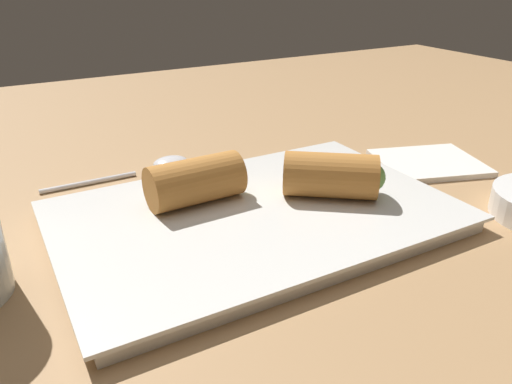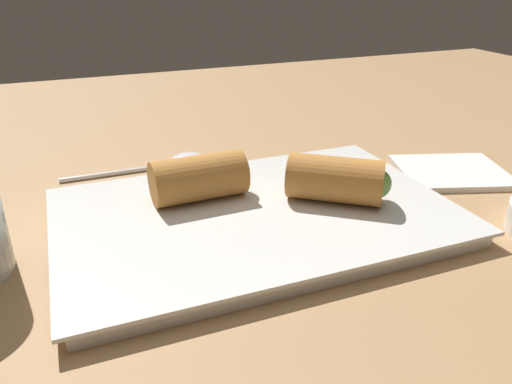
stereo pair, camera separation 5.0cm
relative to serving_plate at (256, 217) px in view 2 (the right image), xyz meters
The scene contains 6 objects.
table_surface 3.52cm from the serving_plate, 50.13° to the left, with size 180.00×140.00×2.00cm.
serving_plate is the anchor object (origin of this frame).
roll_front_left 5.86cm from the serving_plate, 47.23° to the right, with size 8.97×4.26×4.03cm.
roll_front_right 8.00cm from the serving_plate, behind, with size 8.99×8.13×4.03cm.
spoon 16.03cm from the serving_plate, 79.67° to the right, with size 15.93×2.99×1.34cm.
napkin 23.76cm from the serving_plate, behind, with size 13.33×12.28×0.60cm.
Camera 2 is at (12.12, 33.14, 22.90)cm, focal length 35.00 mm.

